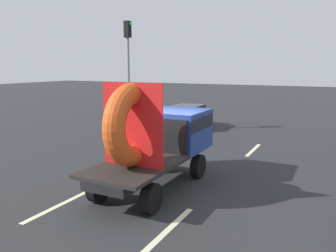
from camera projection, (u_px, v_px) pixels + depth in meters
ground_plane at (160, 178)px, 11.74m from camera, size 120.00×120.00×0.00m
flatbed_truck at (161, 135)px, 10.92m from camera, size 2.02×5.25×3.35m
distant_sedan at (186, 116)px, 20.98m from camera, size 1.85×4.32×1.41m
traffic_light at (128, 61)px, 19.47m from camera, size 0.42×0.36×6.28m
lane_dash_left_near at (57, 206)px, 9.34m from camera, size 0.16×2.39×0.01m
lane_dash_left_far at (182, 145)px, 16.60m from camera, size 0.16×2.05×0.01m
lane_dash_right_near at (169, 229)px, 8.02m from camera, size 0.16×2.59×0.01m
lane_dash_right_far at (253, 150)px, 15.63m from camera, size 0.16×2.54×0.01m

